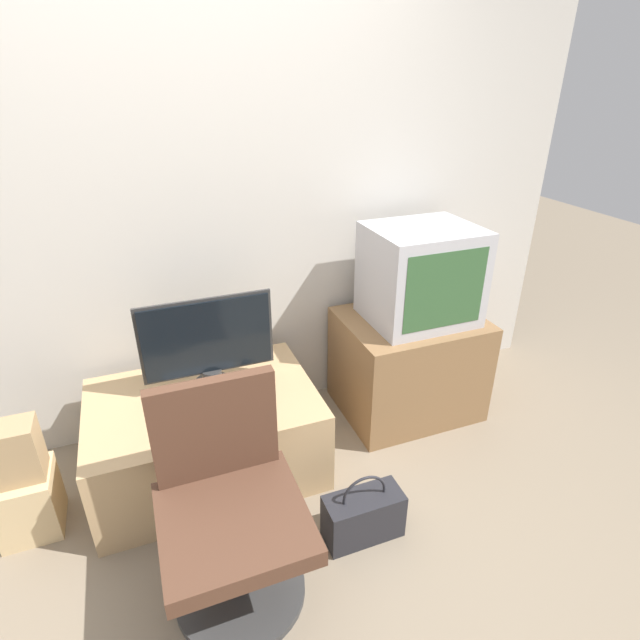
# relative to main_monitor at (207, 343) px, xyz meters

# --- Properties ---
(ground_plane) EXTENTS (12.00, 12.00, 0.00)m
(ground_plane) POSITION_rel_main_monitor_xyz_m (0.00, -0.95, -0.67)
(ground_plane) COLOR #7F705B
(wall_back) EXTENTS (4.40, 0.05, 2.60)m
(wall_back) POSITION_rel_main_monitor_xyz_m (0.00, 0.38, 0.63)
(wall_back) COLOR beige
(wall_back) RESTS_ON ground_plane
(desk) EXTENTS (1.06, 0.74, 0.43)m
(desk) POSITION_rel_main_monitor_xyz_m (-0.07, -0.09, -0.45)
(desk) COLOR tan
(desk) RESTS_ON ground_plane
(side_stand) EXTENTS (0.76, 0.60, 0.59)m
(side_stand) POSITION_rel_main_monitor_xyz_m (1.12, 0.01, -0.37)
(side_stand) COLOR olive
(side_stand) RESTS_ON ground_plane
(main_monitor) EXTENTS (0.63, 0.18, 0.46)m
(main_monitor) POSITION_rel_main_monitor_xyz_m (0.00, 0.00, 0.00)
(main_monitor) COLOR #2D2D2D
(main_monitor) RESTS_ON desk
(keyboard) EXTENTS (0.36, 0.11, 0.01)m
(keyboard) POSITION_rel_main_monitor_xyz_m (-0.04, -0.14, -0.23)
(keyboard) COLOR silver
(keyboard) RESTS_ON desk
(mouse) EXTENTS (0.05, 0.04, 0.03)m
(mouse) POSITION_rel_main_monitor_xyz_m (0.20, -0.16, -0.22)
(mouse) COLOR #4C4C51
(mouse) RESTS_ON desk
(crt_tv) EXTENTS (0.55, 0.47, 0.51)m
(crt_tv) POSITION_rel_main_monitor_xyz_m (1.14, 0.00, 0.18)
(crt_tv) COLOR #B7B7BC
(crt_tv) RESTS_ON side_stand
(office_chair) EXTENTS (0.52, 0.52, 0.84)m
(office_chair) POSITION_rel_main_monitor_xyz_m (-0.08, -0.76, -0.30)
(office_chair) COLOR #333333
(office_chair) RESTS_ON ground_plane
(cardboard_box_lower) EXTENTS (0.24, 0.25, 0.29)m
(cardboard_box_lower) POSITION_rel_main_monitor_xyz_m (-0.85, -0.18, -0.52)
(cardboard_box_lower) COLOR #D1B27F
(cardboard_box_lower) RESTS_ON ground_plane
(cardboard_box_upper) EXTENTS (0.22, 0.16, 0.26)m
(cardboard_box_upper) POSITION_rel_main_monitor_xyz_m (-0.85, -0.18, -0.25)
(cardboard_box_upper) COLOR #A3845B
(cardboard_box_upper) RESTS_ON cardboard_box_lower
(handbag) EXTENTS (0.34, 0.15, 0.33)m
(handbag) POSITION_rel_main_monitor_xyz_m (0.48, -0.74, -0.56)
(handbag) COLOR #232328
(handbag) RESTS_ON ground_plane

